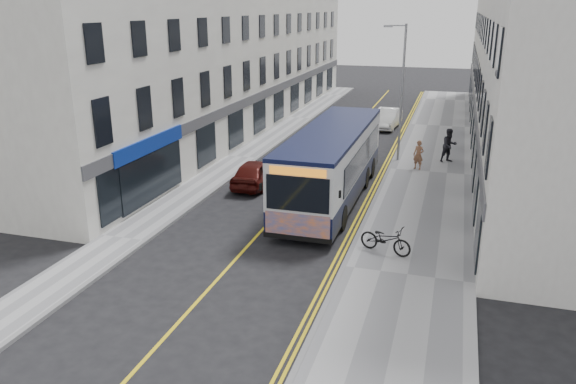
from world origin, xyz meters
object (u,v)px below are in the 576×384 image
Objects in this scene: car_white at (387,118)px; car_maroon at (255,173)px; bicycle at (386,239)px; pedestrian_far at (449,145)px; city_bus at (332,162)px; pedestrian_near at (418,155)px; streetlamp at (401,89)px.

car_maroon is (-4.70, -16.67, -0.03)m from car_white.
bicycle is 14.20m from pedestrian_far.
pedestrian_near is at bearing 60.14° from city_bus.
car_maroon is at bearing -101.33° from car_white.
streetlamp is at bearing 74.33° from city_bus.
city_bus is 9.94m from pedestrian_far.
streetlamp reaches higher than pedestrian_near.
city_bus is at bearing 164.12° from car_maroon.
car_white is (-4.81, 9.32, -0.38)m from pedestrian_far.
streetlamp is 4.01× the size of pedestrian_far.
pedestrian_far is (1.89, 14.07, 0.46)m from bicycle.
pedestrian_far is 0.45× the size of car_white.
car_white is at bearing 25.14° from bicycle.
streetlamp is 0.66× the size of city_bus.
streetlamp is 1.79× the size of car_white.
streetlamp is 8.65m from city_bus.
pedestrian_near reaches higher than car_white.
car_white is at bearing 125.04° from pedestrian_near.
car_maroon is at bearing -177.57° from pedestrian_far.
streetlamp reaches higher than pedestrian_far.
car_white is (-3.20, 11.44, -0.21)m from pedestrian_near.
pedestrian_near is 2.67m from pedestrian_far.
bicycle is 11.96m from pedestrian_near.
pedestrian_far is at bearing 8.35° from streetlamp.
city_bus is 2.93× the size of car_maroon.
pedestrian_near is 11.88m from car_white.
pedestrian_far is (1.61, 2.12, 0.17)m from pedestrian_near.
car_white is 17.33m from car_maroon.
pedestrian_far is at bearing -58.30° from car_white.
car_white is (0.42, 17.74, -1.18)m from city_bus.
bicycle is at bearing 136.65° from car_maroon.
car_white is at bearing 100.58° from streetlamp.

